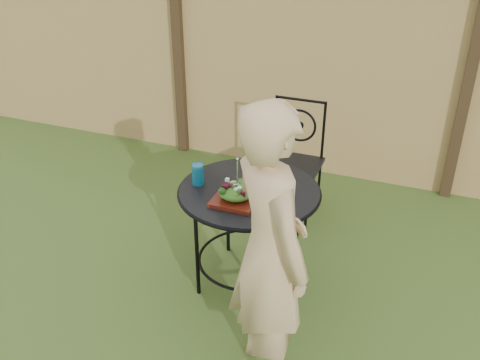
{
  "coord_description": "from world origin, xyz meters",
  "views": [
    {
      "loc": [
        1.09,
        -2.37,
        2.42
      ],
      "look_at": [
        -0.01,
        0.46,
        0.75
      ],
      "focal_mm": 40.0,
      "sensor_mm": 36.0,
      "label": 1
    }
  ],
  "objects_px": {
    "diner": "(270,252)",
    "salad_plate": "(236,199)",
    "patio_table": "(249,208)",
    "patio_chair": "(293,157)"
  },
  "relations": [
    {
      "from": "salad_plate",
      "to": "patio_chair",
      "type": "bearing_deg",
      "value": 88.05
    },
    {
      "from": "patio_chair",
      "to": "diner",
      "type": "height_order",
      "value": "diner"
    },
    {
      "from": "patio_table",
      "to": "patio_chair",
      "type": "height_order",
      "value": "patio_chair"
    },
    {
      "from": "diner",
      "to": "salad_plate",
      "type": "bearing_deg",
      "value": -8.21
    },
    {
      "from": "patio_table",
      "to": "diner",
      "type": "bearing_deg",
      "value": -62.14
    },
    {
      "from": "patio_table",
      "to": "diner",
      "type": "xyz_separation_m",
      "value": [
        0.37,
        -0.7,
        0.23
      ]
    },
    {
      "from": "patio_table",
      "to": "salad_plate",
      "type": "distance_m",
      "value": 0.22
    },
    {
      "from": "patio_table",
      "to": "patio_chair",
      "type": "relative_size",
      "value": 0.97
    },
    {
      "from": "patio_chair",
      "to": "diner",
      "type": "bearing_deg",
      "value": -77.97
    },
    {
      "from": "patio_table",
      "to": "salad_plate",
      "type": "bearing_deg",
      "value": -99.32
    }
  ]
}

